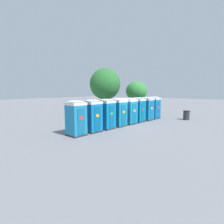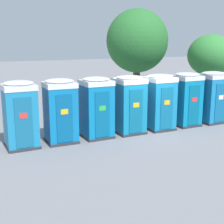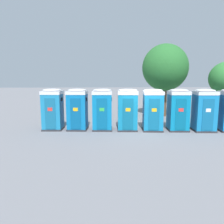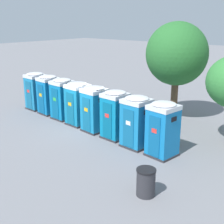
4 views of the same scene
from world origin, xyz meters
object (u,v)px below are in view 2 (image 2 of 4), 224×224
object	(u,v)px
portapotty_2	(96,107)
street_tree_0	(210,56)
portapotty_0	(20,114)
portapotty_5	(186,99)
street_tree_1	(137,41)
portapotty_3	(129,104)
portapotty_6	(212,97)
portapotty_4	(160,102)
portapotty_1	(60,110)

from	to	relation	value
portapotty_2	street_tree_0	bearing A→B (deg)	15.85
portapotty_0	portapotty_5	size ratio (longest dim) A/B	1.00
portapotty_2	street_tree_1	world-z (taller)	street_tree_1
portapotty_5	portapotty_3	bearing A→B (deg)	174.87
portapotty_3	portapotty_6	size ratio (longest dim) A/B	1.00
street_tree_1	portapotty_0	bearing A→B (deg)	-152.46
portapotty_3	portapotty_6	bearing A→B (deg)	-6.20
portapotty_0	street_tree_1	bearing A→B (deg)	27.54
portapotty_0	portapotty_3	size ratio (longest dim) A/B	1.00
portapotty_2	portapotty_4	xyz separation A→B (m)	(3.05, -0.35, 0.00)
portapotty_6	portapotty_4	bearing A→B (deg)	174.45
portapotty_4	portapotty_2	bearing A→B (deg)	173.42
portapotty_0	portapotty_4	bearing A→B (deg)	-5.84
portapotty_5	street_tree_1	world-z (taller)	street_tree_1
portapotty_4	street_tree_0	size ratio (longest dim) A/B	0.57
portapotty_0	street_tree_1	world-z (taller)	street_tree_1
portapotty_6	street_tree_1	distance (m)	5.96
portapotty_2	portapotty_6	distance (m)	6.14
portapotty_1	street_tree_1	distance (m)	8.51
portapotty_2	portapotty_6	bearing A→B (deg)	-6.07
portapotty_3	portapotty_5	size ratio (longest dim) A/B	1.00
portapotty_6	street_tree_0	size ratio (longest dim) A/B	0.57
portapotty_2	street_tree_1	size ratio (longest dim) A/B	0.43
portapotty_0	street_tree_1	distance (m)	9.71
portapotty_2	portapotty_4	size ratio (longest dim) A/B	1.00
portapotty_0	portapotty_1	distance (m)	1.54
portapotty_2	street_tree_1	distance (m)	7.45
portapotty_2	portapotty_3	size ratio (longest dim) A/B	1.00
portapotty_0	portapotty_3	distance (m)	4.61
portapotty_1	portapotty_4	xyz separation A→B (m)	(4.58, -0.49, 0.00)
portapotty_3	street_tree_0	distance (m)	8.66
portapotty_0	portapotty_1	world-z (taller)	same
portapotty_4	portapotty_5	size ratio (longest dim) A/B	1.00
portapotty_2	street_tree_1	bearing A→B (deg)	41.36
portapotty_0	portapotty_2	xyz separation A→B (m)	(3.06, -0.27, -0.00)
portapotty_5	portapotty_6	bearing A→B (deg)	-8.35
portapotty_0	portapotty_6	size ratio (longest dim) A/B	1.00
portapotty_4	street_tree_0	xyz separation A→B (m)	(6.44, 3.05, 1.84)
portapotty_1	portapotty_6	world-z (taller)	same
portapotty_1	portapotty_3	xyz separation A→B (m)	(3.06, -0.29, -0.00)
portapotty_4	street_tree_1	xyz separation A→B (m)	(2.15, 4.94, 2.70)
portapotty_0	street_tree_1	size ratio (longest dim) A/B	0.43
portapotty_0	portapotty_4	world-z (taller)	same
portapotty_6	portapotty_0	bearing A→B (deg)	174.25
portapotty_1	portapotty_6	size ratio (longest dim) A/B	1.00
portapotty_4	street_tree_0	distance (m)	7.36
portapotty_0	portapotty_4	distance (m)	6.14
portapotty_5	portapotty_6	xyz separation A→B (m)	(1.52, -0.22, -0.00)
portapotty_0	street_tree_0	size ratio (longest dim) A/B	0.57
street_tree_1	street_tree_0	bearing A→B (deg)	-23.76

